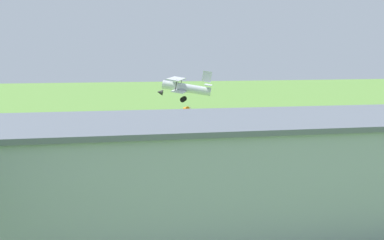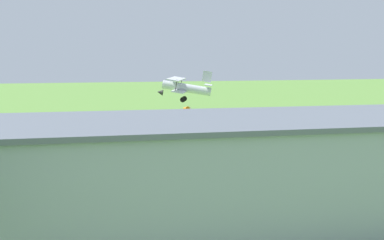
# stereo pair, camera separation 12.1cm
# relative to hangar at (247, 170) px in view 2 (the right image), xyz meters

# --- Properties ---
(ground_plane) EXTENTS (400.00, 400.00, 0.00)m
(ground_plane) POSITION_rel_hangar_xyz_m (-1.12, -29.99, -3.84)
(ground_plane) COLOR #568438
(hangar) EXTENTS (39.28, 15.97, 7.65)m
(hangar) POSITION_rel_hangar_xyz_m (0.00, 0.00, 0.00)
(hangar) COLOR #99A3AD
(hangar) RESTS_ON ground_plane
(biplane) EXTENTS (6.90, 8.76, 3.81)m
(biplane) POSITION_rel_hangar_xyz_m (-3.84, -31.76, 4.30)
(biplane) COLOR silver
(car_orange) EXTENTS (2.07, 4.30, 1.59)m
(car_orange) POSITION_rel_hangar_xyz_m (-17.63, -16.47, -3.01)
(car_orange) COLOR orange
(car_orange) RESTS_ON ground_plane
(person_near_hangar_door) EXTENTS (0.49, 0.49, 1.71)m
(person_near_hangar_door) POSITION_rel_hangar_xyz_m (8.86, -19.09, -2.98)
(person_near_hangar_door) COLOR orange
(person_near_hangar_door) RESTS_ON ground_plane
(person_walking_on_apron) EXTENTS (0.44, 0.44, 1.75)m
(person_walking_on_apron) POSITION_rel_hangar_xyz_m (11.28, -18.56, -2.96)
(person_walking_on_apron) COLOR #72338C
(person_walking_on_apron) RESTS_ON ground_plane
(windsock) EXTENTS (1.22, 1.41, 5.62)m
(windsock) POSITION_rel_hangar_xyz_m (-4.76, -34.28, 1.11)
(windsock) COLOR silver
(windsock) RESTS_ON ground_plane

